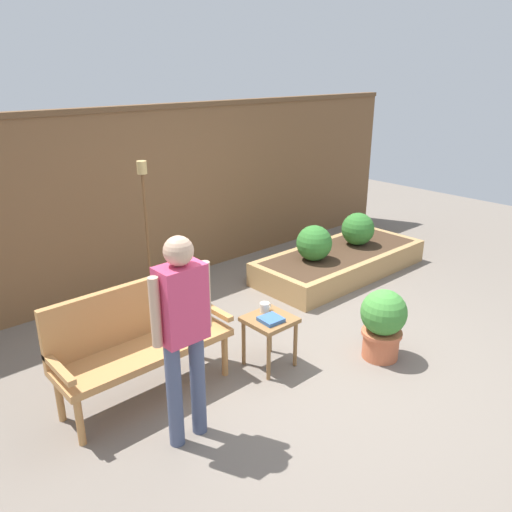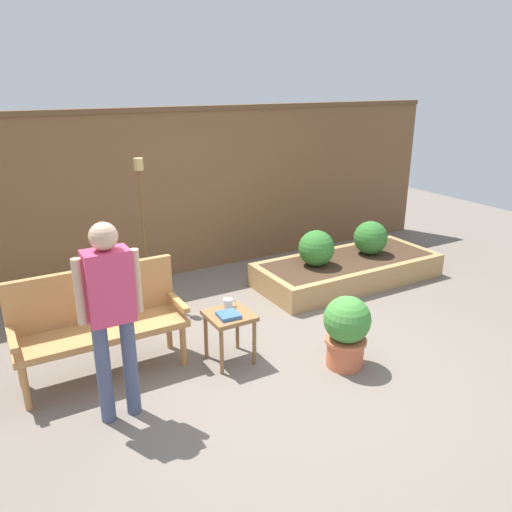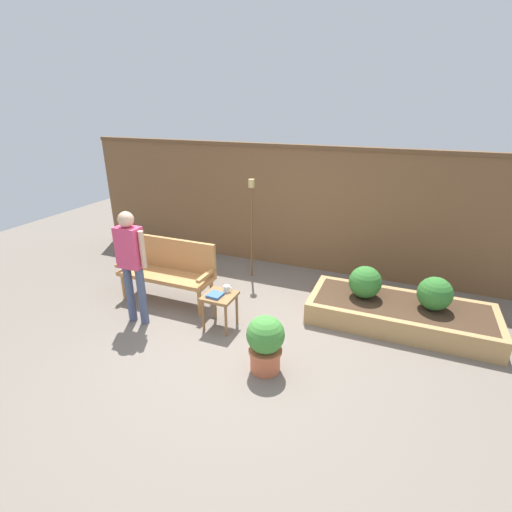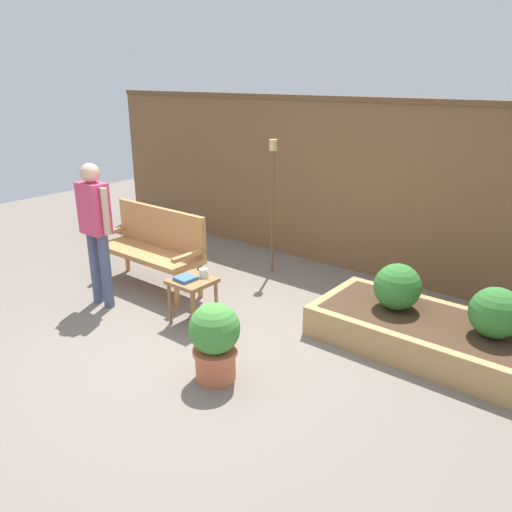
{
  "view_description": "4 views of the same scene",
  "coord_description": "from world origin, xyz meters",
  "px_view_note": "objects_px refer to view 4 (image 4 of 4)",
  "views": [
    {
      "loc": [
        -3.15,
        -2.67,
        2.57
      ],
      "look_at": [
        0.13,
        0.98,
        0.72
      ],
      "focal_mm": 35.58,
      "sensor_mm": 36.0,
      "label": 1
    },
    {
      "loc": [
        -2.22,
        -3.44,
        2.47
      ],
      "look_at": [
        0.04,
        0.49,
        0.87
      ],
      "focal_mm": 35.3,
      "sensor_mm": 36.0,
      "label": 2
    },
    {
      "loc": [
        1.69,
        -3.62,
        2.8
      ],
      "look_at": [
        -0.15,
        0.89,
        0.81
      ],
      "focal_mm": 26.46,
      "sensor_mm": 36.0,
      "label": 3
    },
    {
      "loc": [
        3.03,
        -3.01,
        2.4
      ],
      "look_at": [
        -0.17,
        0.97,
        0.57
      ],
      "focal_mm": 35.51,
      "sensor_mm": 36.0,
      "label": 4
    }
  ],
  "objects_px": {
    "cup_on_table": "(204,273)",
    "person_by_bench": "(95,223)",
    "potted_boxwood": "(215,339)",
    "tiki_torch": "(273,184)",
    "shrub_near_bench": "(397,287)",
    "shrub_far_corner": "(496,313)",
    "garden_bench": "(154,242)",
    "side_table": "(192,287)",
    "book_on_table": "(185,278)"
  },
  "relations": [
    {
      "from": "cup_on_table",
      "to": "book_on_table",
      "type": "relative_size",
      "value": 0.67
    },
    {
      "from": "side_table",
      "to": "shrub_near_bench",
      "type": "height_order",
      "value": "shrub_near_bench"
    },
    {
      "from": "person_by_bench",
      "to": "cup_on_table",
      "type": "bearing_deg",
      "value": 20.05
    },
    {
      "from": "garden_bench",
      "to": "shrub_near_bench",
      "type": "distance_m",
      "value": 2.84
    },
    {
      "from": "garden_bench",
      "to": "potted_boxwood",
      "type": "height_order",
      "value": "garden_bench"
    },
    {
      "from": "cup_on_table",
      "to": "tiki_torch",
      "type": "relative_size",
      "value": 0.07
    },
    {
      "from": "shrub_near_bench",
      "to": "book_on_table",
      "type": "bearing_deg",
      "value": -148.63
    },
    {
      "from": "book_on_table",
      "to": "shrub_far_corner",
      "type": "bearing_deg",
      "value": 25.86
    },
    {
      "from": "side_table",
      "to": "person_by_bench",
      "type": "relative_size",
      "value": 0.31
    },
    {
      "from": "shrub_near_bench",
      "to": "tiki_torch",
      "type": "bearing_deg",
      "value": 162.26
    },
    {
      "from": "cup_on_table",
      "to": "tiki_torch",
      "type": "bearing_deg",
      "value": 100.53
    },
    {
      "from": "potted_boxwood",
      "to": "side_table",
      "type": "bearing_deg",
      "value": 145.42
    },
    {
      "from": "potted_boxwood",
      "to": "person_by_bench",
      "type": "bearing_deg",
      "value": 171.54
    },
    {
      "from": "potted_boxwood",
      "to": "shrub_near_bench",
      "type": "bearing_deg",
      "value": 62.27
    },
    {
      "from": "potted_boxwood",
      "to": "shrub_near_bench",
      "type": "distance_m",
      "value": 1.82
    },
    {
      "from": "potted_boxwood",
      "to": "tiki_torch",
      "type": "distance_m",
      "value": 2.61
    },
    {
      "from": "person_by_bench",
      "to": "side_table",
      "type": "bearing_deg",
      "value": 15.43
    },
    {
      "from": "cup_on_table",
      "to": "tiki_torch",
      "type": "xyz_separation_m",
      "value": [
        -0.28,
        1.52,
        0.63
      ]
    },
    {
      "from": "potted_boxwood",
      "to": "tiki_torch",
      "type": "height_order",
      "value": "tiki_torch"
    },
    {
      "from": "cup_on_table",
      "to": "person_by_bench",
      "type": "relative_size",
      "value": 0.08
    },
    {
      "from": "side_table",
      "to": "shrub_near_bench",
      "type": "bearing_deg",
      "value": 30.59
    },
    {
      "from": "book_on_table",
      "to": "shrub_far_corner",
      "type": "relative_size",
      "value": 0.42
    },
    {
      "from": "side_table",
      "to": "tiki_torch",
      "type": "height_order",
      "value": "tiki_torch"
    },
    {
      "from": "side_table",
      "to": "book_on_table",
      "type": "xyz_separation_m",
      "value": [
        -0.04,
        -0.05,
        0.1
      ]
    },
    {
      "from": "book_on_table",
      "to": "shrub_near_bench",
      "type": "relative_size",
      "value": 0.41
    },
    {
      "from": "book_on_table",
      "to": "shrub_far_corner",
      "type": "xyz_separation_m",
      "value": [
        2.62,
        1.07,
        0.02
      ]
    },
    {
      "from": "book_on_table",
      "to": "potted_boxwood",
      "type": "xyz_separation_m",
      "value": [
        0.9,
        -0.54,
        -0.13
      ]
    },
    {
      "from": "garden_bench",
      "to": "potted_boxwood",
      "type": "xyz_separation_m",
      "value": [
        1.93,
        -1.02,
        -0.18
      ]
    },
    {
      "from": "garden_bench",
      "to": "person_by_bench",
      "type": "xyz_separation_m",
      "value": [
        -0.04,
        -0.72,
        0.39
      ]
    },
    {
      "from": "book_on_table",
      "to": "person_by_bench",
      "type": "distance_m",
      "value": 1.18
    },
    {
      "from": "cup_on_table",
      "to": "potted_boxwood",
      "type": "height_order",
      "value": "potted_boxwood"
    },
    {
      "from": "book_on_table",
      "to": "shrub_near_bench",
      "type": "bearing_deg",
      "value": 35.1
    },
    {
      "from": "garden_bench",
      "to": "book_on_table",
      "type": "bearing_deg",
      "value": -24.83
    },
    {
      "from": "side_table",
      "to": "shrub_far_corner",
      "type": "xyz_separation_m",
      "value": [
        2.59,
        1.01,
        0.12
      ]
    },
    {
      "from": "tiki_torch",
      "to": "side_table",
      "type": "bearing_deg",
      "value": -81.9
    },
    {
      "from": "tiki_torch",
      "to": "potted_boxwood",
      "type": "bearing_deg",
      "value": -63.78
    },
    {
      "from": "shrub_far_corner",
      "to": "person_by_bench",
      "type": "bearing_deg",
      "value": -160.36
    },
    {
      "from": "shrub_near_bench",
      "to": "garden_bench",
      "type": "bearing_deg",
      "value": -167.95
    },
    {
      "from": "side_table",
      "to": "shrub_far_corner",
      "type": "bearing_deg",
      "value": 21.38
    },
    {
      "from": "garden_bench",
      "to": "side_table",
      "type": "distance_m",
      "value": 1.15
    },
    {
      "from": "side_table",
      "to": "person_by_bench",
      "type": "bearing_deg",
      "value": -164.57
    },
    {
      "from": "cup_on_table",
      "to": "potted_boxwood",
      "type": "relative_size",
      "value": 0.18
    },
    {
      "from": "shrub_near_bench",
      "to": "shrub_far_corner",
      "type": "bearing_deg",
      "value": 0.0
    },
    {
      "from": "garden_bench",
      "to": "cup_on_table",
      "type": "bearing_deg",
      "value": -15.31
    },
    {
      "from": "side_table",
      "to": "book_on_table",
      "type": "relative_size",
      "value": 2.62
    },
    {
      "from": "garden_bench",
      "to": "potted_boxwood",
      "type": "bearing_deg",
      "value": -27.83
    },
    {
      "from": "shrub_near_bench",
      "to": "tiki_torch",
      "type": "distance_m",
      "value": 2.14
    },
    {
      "from": "garden_bench",
      "to": "person_by_bench",
      "type": "bearing_deg",
      "value": -93.34
    },
    {
      "from": "cup_on_table",
      "to": "person_by_bench",
      "type": "bearing_deg",
      "value": -159.95
    },
    {
      "from": "side_table",
      "to": "potted_boxwood",
      "type": "relative_size",
      "value": 0.71
    }
  ]
}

